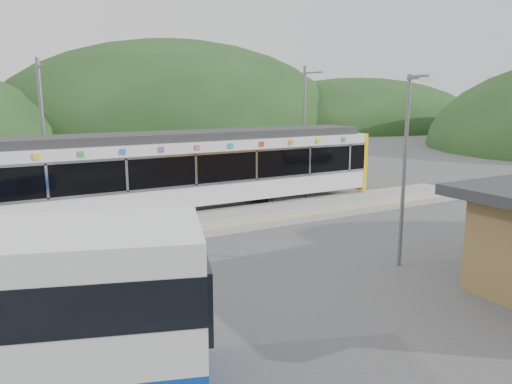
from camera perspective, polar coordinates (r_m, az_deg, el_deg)
ground at (r=18.91m, az=2.69°, el=-5.60°), size 120.00×120.00×0.00m
hills at (r=26.56m, az=7.99°, el=-0.79°), size 146.00×149.00×26.00m
platform at (r=21.64m, az=-1.95°, el=-3.03°), size 26.00×3.20×0.30m
yellow_line at (r=20.49m, az=-0.27°, el=-3.38°), size 26.00×0.10×0.01m
train at (r=22.93m, az=-9.42°, el=2.52°), size 20.44×3.01×3.74m
catenary_mast_west at (r=24.11m, az=-23.11°, el=5.99°), size 0.18×1.80×7.00m
catenary_mast_east at (r=29.17m, az=5.55°, el=7.57°), size 0.18×1.80×7.00m
lamp_post at (r=16.06m, az=16.99°, el=4.05°), size 0.39×1.10×6.03m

